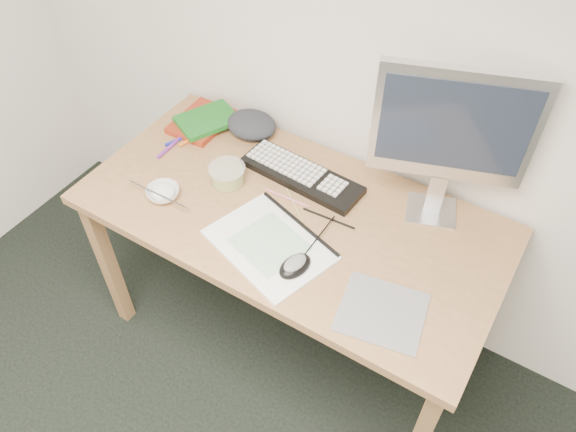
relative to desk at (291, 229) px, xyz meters
The scene contains 18 objects.
desk is the anchor object (origin of this frame).
mousepad 0.47m from the desk, 24.71° to the right, with size 0.24×0.21×0.00m, color slate.
sketchpad 0.18m from the desk, 82.36° to the right, with size 0.37×0.26×0.01m, color silver.
keyboard 0.19m from the desk, 108.41° to the left, with size 0.44×0.14×0.03m, color black.
monitor 0.62m from the desk, 32.50° to the left, with size 0.45×0.19×0.54m.
mouse 0.26m from the desk, 55.17° to the right, with size 0.07×0.12×0.04m, color black.
rice_bowl 0.44m from the desk, 157.45° to the right, with size 0.11×0.11×0.03m, color silver.
chopsticks 0.46m from the desk, 153.99° to the right, with size 0.02×0.02×0.24m, color silver.
fruit_tub 0.29m from the desk, behind, with size 0.13×0.13×0.06m, color gold.
book_red 0.59m from the desk, 158.05° to the left, with size 0.18×0.23×0.02m, color maroon.
book_green 0.56m from the desk, 156.99° to the left, with size 0.16×0.22×0.02m, color #19661E.
cloth_lump 0.46m from the desk, 141.16° to the left, with size 0.16×0.14×0.07m, color #26282E.
pencil_pink 0.11m from the desk, 132.60° to the left, with size 0.01×0.01×0.17m, color pink.
pencil_tan 0.09m from the desk, 96.29° to the left, with size 0.01×0.01×0.16m, color tan.
pencil_black 0.15m from the desk, 17.48° to the left, with size 0.01×0.01×0.18m, color black.
marker_blue 0.56m from the desk, 169.42° to the left, with size 0.01×0.01×0.14m, color #1C2299.
marker_orange 0.53m from the desk, 165.09° to the left, with size 0.01×0.01×0.15m, color orange.
marker_purple 0.56m from the desk, behind, with size 0.01×0.01×0.14m, color #6F2792.
Camera 1 is at (0.35, 0.35, 2.09)m, focal length 35.00 mm.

